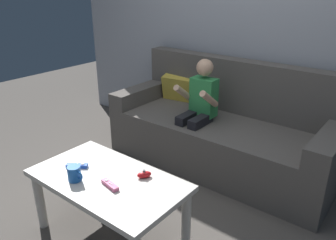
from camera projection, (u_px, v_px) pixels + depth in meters
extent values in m
plane|color=#4C4742|center=(131.00, 229.00, 2.30)|extent=(8.52, 8.52, 0.00)
cube|color=#999EA8|center=(250.00, 21.00, 2.97)|extent=(4.26, 0.05, 2.50)
cube|color=#56514C|center=(219.00, 143.00, 3.04)|extent=(2.01, 0.80, 0.43)
cube|color=#56514C|center=(239.00, 86.00, 3.10)|extent=(2.01, 0.16, 0.49)
cube|color=#56514C|center=(144.00, 93.00, 3.45)|extent=(0.18, 0.80, 0.15)
cube|color=#56514C|center=(332.00, 142.00, 2.41)|extent=(0.18, 0.80, 0.15)
cube|color=gold|center=(178.00, 88.00, 3.45)|extent=(0.34, 0.22, 0.27)
cylinder|color=black|center=(178.00, 149.00, 2.94)|extent=(0.07, 0.07, 0.43)
cylinder|color=black|center=(191.00, 153.00, 2.86)|extent=(0.07, 0.07, 0.43)
cube|color=black|center=(188.00, 118.00, 2.94)|extent=(0.08, 0.28, 0.08)
cube|color=black|center=(201.00, 121.00, 2.87)|extent=(0.08, 0.28, 0.08)
cube|color=#33934C|center=(204.00, 97.00, 2.94)|extent=(0.22, 0.13, 0.34)
cylinder|color=#DBAA87|center=(183.00, 93.00, 2.91)|extent=(0.05, 0.25, 0.19)
cylinder|color=#DBAA87|center=(209.00, 99.00, 2.76)|extent=(0.05, 0.25, 0.19)
sphere|color=#DBAA87|center=(205.00, 68.00, 2.84)|extent=(0.15, 0.15, 0.15)
cube|color=beige|center=(108.00, 180.00, 2.08)|extent=(0.99, 0.55, 0.04)
cylinder|color=beige|center=(40.00, 201.00, 2.26)|extent=(0.06, 0.06, 0.42)
cylinder|color=beige|center=(93.00, 173.00, 2.58)|extent=(0.06, 0.06, 0.42)
cylinder|color=beige|center=(186.00, 220.00, 2.08)|extent=(0.06, 0.06, 0.42)
cube|color=pink|center=(110.00, 185.00, 1.98)|extent=(0.14, 0.06, 0.02)
cylinder|color=#99999E|center=(106.00, 180.00, 2.00)|extent=(0.02, 0.02, 0.00)
cylinder|color=silver|center=(110.00, 183.00, 1.98)|extent=(0.01, 0.01, 0.00)
cylinder|color=silver|center=(111.00, 184.00, 1.96)|extent=(0.01, 0.01, 0.00)
ellipsoid|color=red|center=(144.00, 175.00, 2.07)|extent=(0.09, 0.10, 0.04)
cylinder|color=#4C4C51|center=(144.00, 171.00, 2.06)|extent=(0.02, 0.02, 0.01)
cube|color=blue|center=(77.00, 166.00, 2.18)|extent=(0.13, 0.11, 0.02)
cylinder|color=#99999E|center=(83.00, 164.00, 2.18)|extent=(0.02, 0.02, 0.00)
cylinder|color=silver|center=(77.00, 164.00, 2.18)|extent=(0.01, 0.01, 0.00)
cylinder|color=silver|center=(74.00, 164.00, 2.18)|extent=(0.01, 0.01, 0.00)
cylinder|color=#1959B2|center=(74.00, 174.00, 2.03)|extent=(0.08, 0.08, 0.10)
torus|color=#1959B2|center=(79.00, 176.00, 2.00)|extent=(0.06, 0.01, 0.06)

